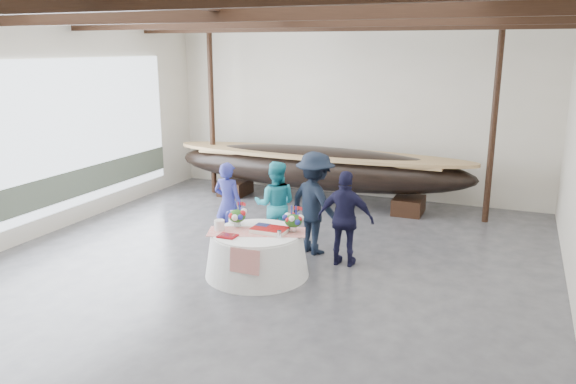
% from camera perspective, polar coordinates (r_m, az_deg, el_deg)
% --- Properties ---
extents(floor, '(10.00, 12.00, 0.01)m').
position_cam_1_polar(floor, '(9.86, -3.49, -8.35)').
color(floor, '#3D3D42').
rests_on(floor, ground).
extents(wall_back, '(10.00, 0.02, 4.50)m').
position_cam_1_polar(wall_back, '(14.80, 6.67, 8.28)').
color(wall_back, silver).
rests_on(wall_back, ground).
extents(wall_left, '(0.02, 12.00, 4.50)m').
position_cam_1_polar(wall_left, '(12.26, -25.30, 5.73)').
color(wall_left, silver).
rests_on(wall_left, ground).
extents(ceiling, '(10.00, 12.00, 0.01)m').
position_cam_1_polar(ceiling, '(9.12, -3.94, 18.72)').
color(ceiling, white).
rests_on(ceiling, wall_back).
extents(pavilion_structure, '(9.80, 11.76, 4.50)m').
position_cam_1_polar(pavilion_structure, '(9.83, -1.70, 15.53)').
color(pavilion_structure, black).
rests_on(pavilion_structure, ground).
extents(open_bay, '(0.03, 7.00, 3.20)m').
position_cam_1_polar(open_bay, '(12.97, -21.71, 4.60)').
color(open_bay, silver).
rests_on(open_bay, ground).
extents(longboat_display, '(7.71, 1.54, 1.45)m').
position_cam_1_polar(longboat_display, '(14.00, 2.97, 2.50)').
color(longboat_display, black).
rests_on(longboat_display, ground).
extents(banquet_table, '(1.79, 1.79, 0.77)m').
position_cam_1_polar(banquet_table, '(9.73, -3.17, -6.22)').
color(banquet_table, silver).
rests_on(banquet_table, ground).
extents(tabletop_items, '(1.74, 1.09, 0.40)m').
position_cam_1_polar(tabletop_items, '(9.67, -2.84, -3.01)').
color(tabletop_items, red).
rests_on(tabletop_items, banquet_table).
extents(guest_woman_blue, '(0.64, 0.45, 1.67)m').
position_cam_1_polar(guest_woman_blue, '(11.12, -6.10, -1.20)').
color(guest_woman_blue, navy).
rests_on(guest_woman_blue, ground).
extents(guest_woman_teal, '(0.99, 0.87, 1.71)m').
position_cam_1_polar(guest_woman_teal, '(10.92, -1.29, -1.28)').
color(guest_woman_teal, teal).
rests_on(guest_woman_teal, ground).
extents(guest_man_left, '(1.46, 1.23, 1.96)m').
position_cam_1_polar(guest_man_left, '(10.57, 2.76, -1.14)').
color(guest_man_left, black).
rests_on(guest_man_left, ground).
extents(guest_man_right, '(1.03, 0.45, 1.74)m').
position_cam_1_polar(guest_man_right, '(10.03, 5.87, -2.73)').
color(guest_man_right, black).
rests_on(guest_man_right, ground).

